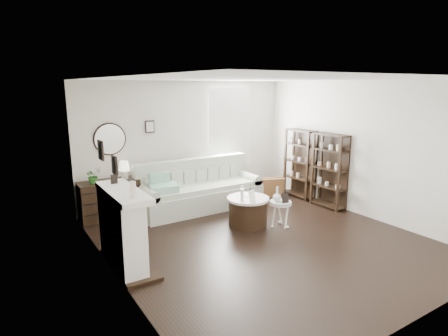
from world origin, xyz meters
TOP-DOWN VIEW (x-y plane):
  - room at (0.73, 2.70)m, footprint 5.50×5.50m
  - fireplace at (-2.32, 0.30)m, footprint 0.50×1.40m
  - shelf_unit_far at (2.33, 1.55)m, footprint 0.30×0.80m
  - shelf_unit_near at (2.33, 0.65)m, footprint 0.30×0.80m
  - sofa at (-0.09, 2.08)m, footprint 2.68×0.93m
  - quilt at (-0.97, 1.95)m, footprint 0.63×0.55m
  - suitcase at (1.80, 1.96)m, footprint 0.68×0.40m
  - dresser at (-1.90, 2.47)m, footprint 1.15×0.49m
  - table_lamp at (-1.57, 2.47)m, footprint 0.26×0.26m
  - potted_plant at (-2.19, 2.42)m, footprint 0.34×0.32m
  - drum_table at (0.18, 0.66)m, footprint 0.79×0.79m
  - pedestal_table at (0.65, 0.28)m, footprint 0.41×0.41m
  - eiffel_drum at (0.27, 0.72)m, footprint 0.16×0.16m
  - bottle_drum at (-0.02, 0.58)m, footprint 0.06×0.06m
  - card_frame_drum at (0.12, 0.47)m, footprint 0.15×0.08m
  - eiffel_ped at (0.73, 0.31)m, footprint 0.10×0.10m
  - flask_ped at (0.58, 0.30)m, footprint 0.15×0.15m
  - card_frame_ped at (0.67, 0.17)m, footprint 0.14×0.07m

SIDE VIEW (x-z plane):
  - suitcase at x=1.80m, z-range 0.00..0.43m
  - drum_table at x=0.18m, z-range 0.00..0.55m
  - sofa at x=-0.09m, z-range -0.18..0.86m
  - dresser at x=-1.90m, z-range 0.00..0.77m
  - pedestal_table at x=0.65m, z-range 0.21..0.70m
  - fireplace at x=-2.32m, z-range -0.38..1.46m
  - eiffel_ped at x=0.73m, z-range 0.50..0.67m
  - card_frame_ped at x=0.67m, z-range 0.50..0.68m
  - quilt at x=-0.97m, z-range 0.54..0.68m
  - flask_ped at x=0.58m, z-range 0.50..0.78m
  - card_frame_drum at x=0.12m, z-range 0.55..0.74m
  - eiffel_drum at x=0.27m, z-range 0.55..0.76m
  - bottle_drum at x=-0.02m, z-range 0.55..0.82m
  - shelf_unit_far at x=2.33m, z-range 0.00..1.60m
  - shelf_unit_near at x=2.33m, z-range 0.00..1.60m
  - potted_plant at x=-2.19m, z-range 0.77..1.07m
  - table_lamp at x=-1.57m, z-range 0.77..1.13m
  - room at x=0.73m, z-range -1.15..4.35m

